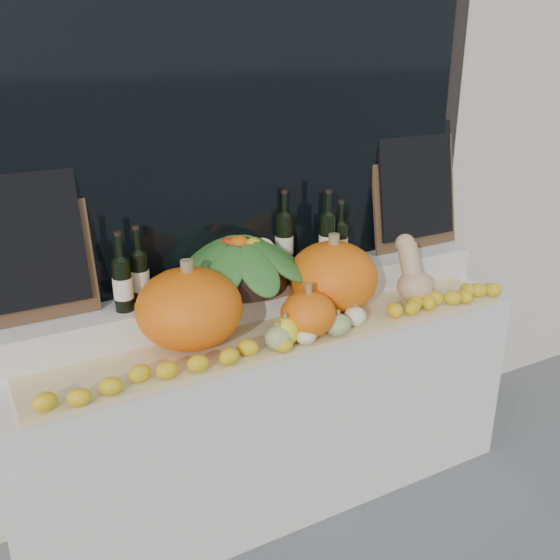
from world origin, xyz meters
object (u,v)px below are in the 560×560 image
at_px(pumpkin_left, 189,308).
at_px(produce_bowl, 240,261).
at_px(pumpkin_right, 333,277).
at_px(wine_bottle_tall, 284,242).
at_px(butternut_squash, 413,276).

xyz_separation_m(pumpkin_left, produce_bowl, (0.30, 0.17, 0.09)).
relative_size(pumpkin_right, wine_bottle_tall, 1.06).
relative_size(pumpkin_right, butternut_squash, 1.31).
bearing_deg(pumpkin_right, wine_bottle_tall, 114.86).
bearing_deg(butternut_squash, pumpkin_left, 176.36).
distance_m(pumpkin_right, wine_bottle_tall, 0.29).
height_order(pumpkin_left, produce_bowl, produce_bowl).
bearing_deg(produce_bowl, wine_bottle_tall, 17.22).
relative_size(pumpkin_left, produce_bowl, 0.67).
xyz_separation_m(pumpkin_left, butternut_squash, (1.05, -0.07, -0.04)).
xyz_separation_m(butternut_squash, produce_bowl, (-0.75, 0.24, 0.13)).
bearing_deg(pumpkin_left, wine_bottle_tall, 24.31).
bearing_deg(pumpkin_right, produce_bowl, 157.01).
xyz_separation_m(produce_bowl, wine_bottle_tall, (0.26, 0.08, 0.02)).
xyz_separation_m(pumpkin_right, wine_bottle_tall, (-0.11, 0.24, 0.11)).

